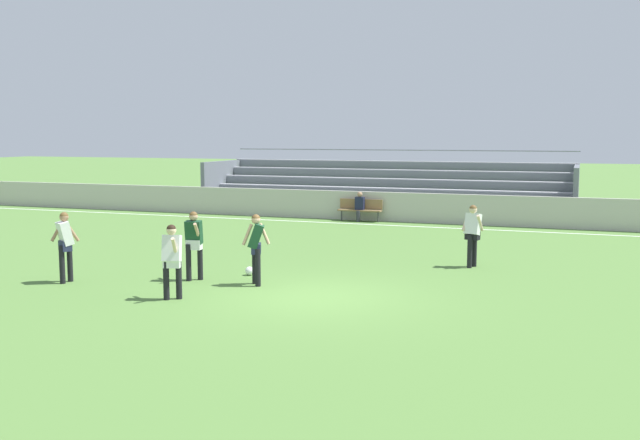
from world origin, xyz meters
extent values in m
plane|color=#517A38|center=(0.00, 0.00, 0.00)|extent=(160.00, 160.00, 0.00)
cube|color=white|center=(0.00, 12.67, 0.00)|extent=(44.00, 0.12, 0.01)
cube|color=#BCB7AD|center=(0.00, 13.95, 0.60)|extent=(48.00, 0.16, 1.19)
cube|color=#B2B2B7|center=(-3.01, 15.20, 0.37)|extent=(16.52, 0.36, 0.08)
cube|color=slate|center=(-3.01, 15.00, 0.19)|extent=(16.52, 0.04, 0.37)
cube|color=#B2B2B7|center=(-3.01, 15.94, 0.75)|extent=(16.52, 0.36, 0.08)
cube|color=slate|center=(-3.01, 15.74, 0.56)|extent=(16.52, 0.04, 0.37)
cube|color=#B2B2B7|center=(-3.01, 16.69, 1.12)|extent=(16.52, 0.36, 0.08)
cube|color=slate|center=(-3.01, 16.49, 0.93)|extent=(16.52, 0.04, 0.37)
cube|color=#B2B2B7|center=(-3.01, 17.44, 1.50)|extent=(16.52, 0.36, 0.08)
cube|color=slate|center=(-3.01, 17.24, 1.31)|extent=(16.52, 0.04, 0.37)
cube|color=#B2B2B7|center=(-3.01, 18.18, 1.87)|extent=(16.52, 0.36, 0.08)
cube|color=slate|center=(-3.01, 17.98, 1.68)|extent=(16.52, 0.04, 0.37)
cube|color=#B2B2B7|center=(-3.01, 18.93, 2.24)|extent=(16.52, 0.36, 0.08)
cube|color=slate|center=(-3.01, 18.73, 2.06)|extent=(16.52, 0.04, 0.37)
cube|color=slate|center=(-11.17, 17.06, 1.12)|extent=(0.20, 4.09, 2.24)
cube|color=slate|center=(5.15, 17.06, 1.12)|extent=(0.20, 4.09, 2.24)
cylinder|color=slate|center=(-3.01, 19.18, 2.79)|extent=(16.52, 0.06, 0.06)
cube|color=olive|center=(-3.10, 13.53, 0.45)|extent=(1.80, 0.40, 0.06)
cube|color=olive|center=(-3.10, 13.71, 0.70)|extent=(1.80, 0.05, 0.40)
cylinder|color=#47474C|center=(-3.88, 13.53, 0.23)|extent=(0.07, 0.07, 0.45)
cylinder|color=#47474C|center=(-2.32, 13.53, 0.23)|extent=(0.07, 0.07, 0.45)
cylinder|color=#2D2D38|center=(-3.10, 13.31, 0.23)|extent=(0.16, 0.16, 0.45)
cube|color=#191E38|center=(-3.10, 13.53, 0.74)|extent=(0.36, 0.24, 0.52)
sphere|color=#A87A5B|center=(-3.10, 13.53, 1.10)|extent=(0.21, 0.21, 0.21)
cylinder|color=black|center=(-3.28, 0.82, 0.45)|extent=(0.13, 0.13, 0.90)
cylinder|color=black|center=(-3.47, 0.60, 0.45)|extent=(0.13, 0.13, 0.90)
cube|color=white|center=(-3.38, 0.71, 0.88)|extent=(0.39, 0.28, 0.24)
cube|color=#194228|center=(-3.38, 0.71, 1.18)|extent=(0.42, 0.34, 0.58)
cylinder|color=#D6A884|center=(-3.21, 0.59, 1.21)|extent=(0.14, 0.38, 0.46)
cylinder|color=#D6A884|center=(-3.54, 0.83, 1.21)|extent=(0.14, 0.38, 0.46)
sphere|color=#D6A884|center=(-3.38, 0.71, 1.56)|extent=(0.21, 0.21, 0.21)
sphere|color=brown|center=(-3.38, 0.71, 1.58)|extent=(0.20, 0.20, 0.20)
cylinder|color=black|center=(-1.64, 0.60, 0.44)|extent=(0.13, 0.13, 0.89)
cylinder|color=black|center=(-1.83, 0.85, 0.44)|extent=(0.13, 0.13, 0.89)
cube|color=#232847|center=(-1.73, 0.73, 0.87)|extent=(0.34, 0.42, 0.24)
cube|color=#194228|center=(-1.73, 0.73, 1.17)|extent=(0.51, 0.50, 0.60)
cylinder|color=#D6A884|center=(-1.89, 0.60, 1.21)|extent=(0.27, 0.17, 0.51)
cylinder|color=#D6A884|center=(-1.57, 0.86, 1.21)|extent=(0.27, 0.17, 0.51)
sphere|color=#D6A884|center=(-1.73, 0.73, 1.55)|extent=(0.21, 0.21, 0.21)
sphere|color=brown|center=(-1.73, 0.73, 1.57)|extent=(0.20, 0.20, 0.20)
cylinder|color=black|center=(-6.12, -0.44, 0.45)|extent=(0.13, 0.13, 0.91)
cylinder|color=black|center=(-6.13, -0.71, 0.45)|extent=(0.13, 0.13, 0.91)
cube|color=#232847|center=(-6.12, -0.57, 0.89)|extent=(0.42, 0.38, 0.24)
cube|color=white|center=(-6.12, -0.57, 1.19)|extent=(0.50, 0.49, 0.59)
cylinder|color=#A87A5B|center=(-5.93, -0.54, 1.23)|extent=(0.24, 0.32, 0.49)
cylinder|color=#A87A5B|center=(-6.32, -0.60, 1.23)|extent=(0.24, 0.32, 0.49)
sphere|color=#A87A5B|center=(-6.12, -0.57, 1.57)|extent=(0.21, 0.21, 0.21)
sphere|color=brown|center=(-6.12, -0.57, 1.59)|extent=(0.20, 0.20, 0.20)
cylinder|color=black|center=(-2.89, -1.32, 0.42)|extent=(0.13, 0.13, 0.83)
cylinder|color=black|center=(-2.68, -1.16, 0.42)|extent=(0.13, 0.13, 0.83)
cube|color=white|center=(-2.79, -1.24, 0.81)|extent=(0.41, 0.32, 0.24)
cube|color=white|center=(-2.79, -1.24, 1.11)|extent=(0.46, 0.42, 0.59)
cylinder|color=beige|center=(-2.94, -1.11, 1.15)|extent=(0.18, 0.36, 0.47)
cylinder|color=beige|center=(-2.64, -1.37, 1.15)|extent=(0.18, 0.36, 0.47)
sphere|color=beige|center=(-2.79, -1.24, 1.50)|extent=(0.21, 0.21, 0.21)
sphere|color=black|center=(-2.79, -1.24, 1.52)|extent=(0.20, 0.20, 0.20)
cylinder|color=black|center=(2.65, 4.66, 0.44)|extent=(0.13, 0.13, 0.88)
cylinder|color=black|center=(2.74, 4.91, 0.44)|extent=(0.13, 0.13, 0.88)
cube|color=black|center=(2.69, 4.78, 0.86)|extent=(0.41, 0.31, 0.24)
cube|color=white|center=(2.69, 4.78, 1.16)|extent=(0.46, 0.44, 0.60)
cylinder|color=beige|center=(2.50, 4.81, 1.20)|extent=(0.17, 0.38, 0.46)
cylinder|color=beige|center=(2.89, 4.76, 1.20)|extent=(0.17, 0.38, 0.46)
sphere|color=beige|center=(2.69, 4.78, 1.55)|extent=(0.21, 0.21, 0.21)
sphere|color=brown|center=(2.69, 4.78, 1.57)|extent=(0.20, 0.20, 0.20)
sphere|color=white|center=(-2.40, 1.73, 0.11)|extent=(0.22, 0.22, 0.22)
camera|label=1|loc=(5.38, -14.37, 3.52)|focal=40.38mm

